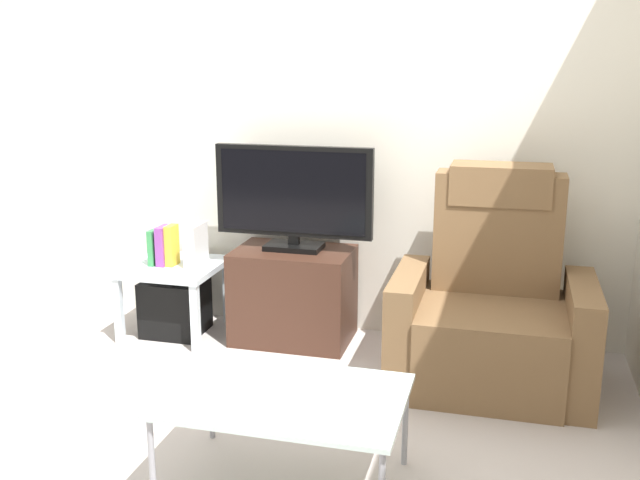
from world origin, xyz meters
TOP-DOWN VIEW (x-y plane):
  - ground_plane at (0.00, 0.00)m, footprint 6.40×6.40m
  - wall_back at (0.00, 1.13)m, footprint 6.40×0.06m
  - tv_stand at (-0.00, 0.84)m, footprint 0.67×0.45m
  - television at (-0.00, 0.86)m, footprint 0.91×0.20m
  - recliner_armchair at (1.13, 0.58)m, footprint 0.98×0.78m
  - side_table at (-0.71, 0.76)m, footprint 0.54×0.54m
  - subwoofer_box at (-0.71, 0.76)m, footprint 0.33×0.33m
  - book_leftmost at (-0.81, 0.74)m, footprint 0.03×0.14m
  - book_middle at (-0.76, 0.74)m, footprint 0.05×0.14m
  - book_rightmost at (-0.71, 0.74)m, footprint 0.05×0.11m
  - game_console at (-0.57, 0.77)m, footprint 0.07×0.20m
  - coffee_table at (0.41, -0.61)m, footprint 0.90×0.60m
  - cell_phone at (0.44, -0.56)m, footprint 0.10×0.16m

SIDE VIEW (x-z plane):
  - ground_plane at x=0.00m, z-range 0.00..0.00m
  - subwoofer_box at x=-0.71m, z-range 0.00..0.33m
  - tv_stand at x=0.00m, z-range 0.00..0.54m
  - side_table at x=-0.71m, z-range 0.15..0.58m
  - coffee_table at x=0.41m, z-range 0.17..0.56m
  - recliner_armchair at x=1.13m, z-range -0.17..0.91m
  - cell_phone at x=0.44m, z-range 0.39..0.40m
  - book_leftmost at x=-0.81m, z-range 0.43..0.64m
  - book_middle at x=-0.76m, z-range 0.43..0.66m
  - book_rightmost at x=-0.71m, z-range 0.43..0.67m
  - game_console at x=-0.57m, z-range 0.43..0.67m
  - television at x=0.00m, z-range 0.56..1.15m
  - wall_back at x=0.00m, z-range 0.00..2.60m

